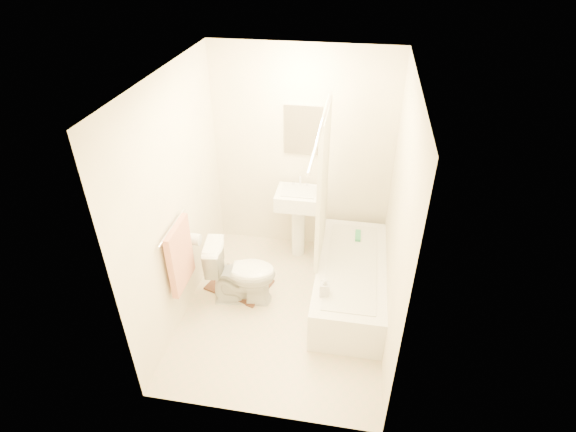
% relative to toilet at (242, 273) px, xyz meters
% --- Properties ---
extents(floor, '(2.40, 2.40, 0.00)m').
position_rel_toilet_xyz_m(floor, '(0.46, -0.10, -0.35)').
color(floor, beige).
rests_on(floor, ground).
extents(ceiling, '(2.40, 2.40, 0.00)m').
position_rel_toilet_xyz_m(ceiling, '(0.46, -0.10, 2.05)').
color(ceiling, white).
rests_on(ceiling, ground).
extents(wall_back, '(2.00, 0.02, 2.40)m').
position_rel_toilet_xyz_m(wall_back, '(0.46, 1.10, 0.85)').
color(wall_back, beige).
rests_on(wall_back, ground).
extents(wall_left, '(0.02, 2.40, 2.40)m').
position_rel_toilet_xyz_m(wall_left, '(-0.54, -0.10, 0.85)').
color(wall_left, beige).
rests_on(wall_left, ground).
extents(wall_right, '(0.02, 2.40, 2.40)m').
position_rel_toilet_xyz_m(wall_right, '(1.46, -0.10, 0.85)').
color(wall_right, beige).
rests_on(wall_right, ground).
extents(mirror, '(0.40, 0.03, 0.55)m').
position_rel_toilet_xyz_m(mirror, '(0.46, 1.08, 1.15)').
color(mirror, white).
rests_on(mirror, wall_back).
extents(curtain_rod, '(0.03, 1.70, 0.03)m').
position_rel_toilet_xyz_m(curtain_rod, '(0.76, -0.00, 1.65)').
color(curtain_rod, silver).
rests_on(curtain_rod, wall_back).
extents(shower_curtain, '(0.04, 0.80, 1.55)m').
position_rel_toilet_xyz_m(shower_curtain, '(0.76, 0.40, 0.87)').
color(shower_curtain, silver).
rests_on(shower_curtain, curtain_rod).
extents(towel_bar, '(0.02, 0.60, 0.02)m').
position_rel_toilet_xyz_m(towel_bar, '(-0.50, -0.35, 0.75)').
color(towel_bar, silver).
rests_on(towel_bar, wall_left).
extents(towel, '(0.06, 0.45, 0.66)m').
position_rel_toilet_xyz_m(towel, '(-0.47, -0.35, 0.43)').
color(towel, '#CC7266').
rests_on(towel, towel_bar).
extents(toilet_paper, '(0.11, 0.12, 0.12)m').
position_rel_toilet_xyz_m(toilet_paper, '(-0.47, 0.02, 0.35)').
color(toilet_paper, white).
rests_on(toilet_paper, wall_left).
extents(toilet, '(0.75, 0.48, 0.70)m').
position_rel_toilet_xyz_m(toilet, '(0.00, 0.00, 0.00)').
color(toilet, white).
rests_on(toilet, floor).
extents(sink, '(0.49, 0.39, 0.96)m').
position_rel_toilet_xyz_m(sink, '(0.46, 0.85, 0.13)').
color(sink, white).
rests_on(sink, floor).
extents(bathtub, '(0.70, 1.59, 0.45)m').
position_rel_toilet_xyz_m(bathtub, '(1.11, 0.20, -0.13)').
color(bathtub, white).
rests_on(bathtub, floor).
extents(bath_mat, '(0.74, 0.64, 0.02)m').
position_rel_toilet_xyz_m(bath_mat, '(-0.09, 0.18, -0.34)').
color(bath_mat, '#482217').
rests_on(bath_mat, floor).
extents(soap_bottle, '(0.09, 0.09, 0.20)m').
position_rel_toilet_xyz_m(soap_bottle, '(0.88, -0.28, 0.20)').
color(soap_bottle, white).
rests_on(soap_bottle, bathtub).
extents(scrub_brush, '(0.06, 0.19, 0.04)m').
position_rel_toilet_xyz_m(scrub_brush, '(1.15, 0.68, 0.12)').
color(scrub_brush, '#379F61').
rests_on(scrub_brush, bathtub).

